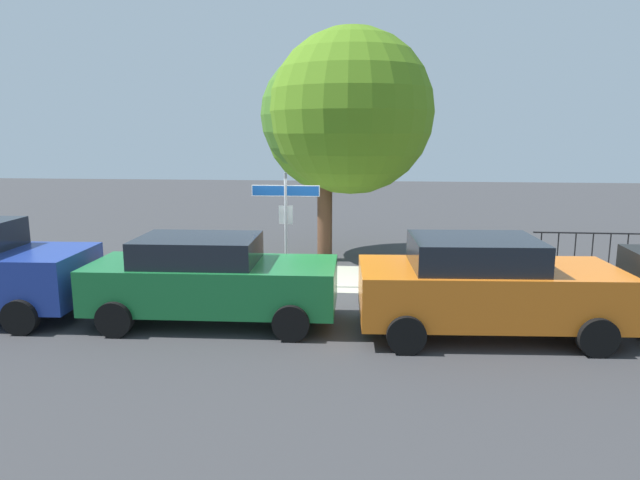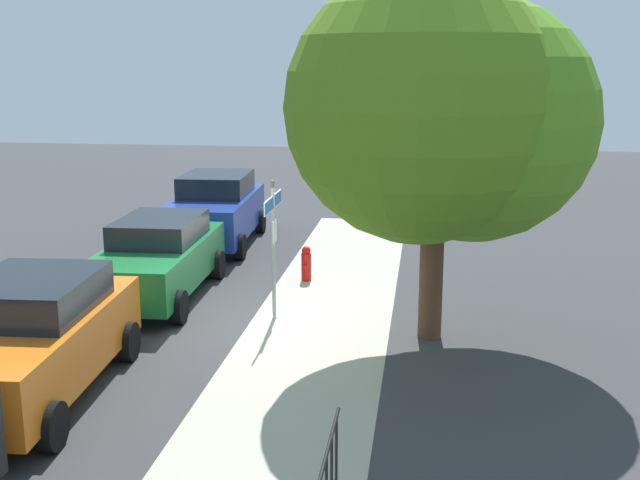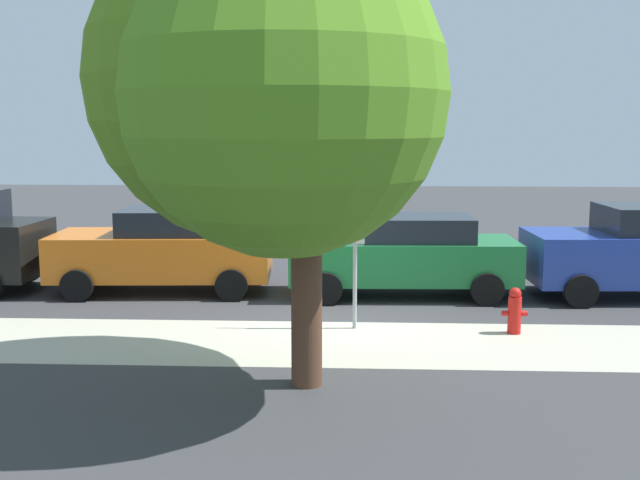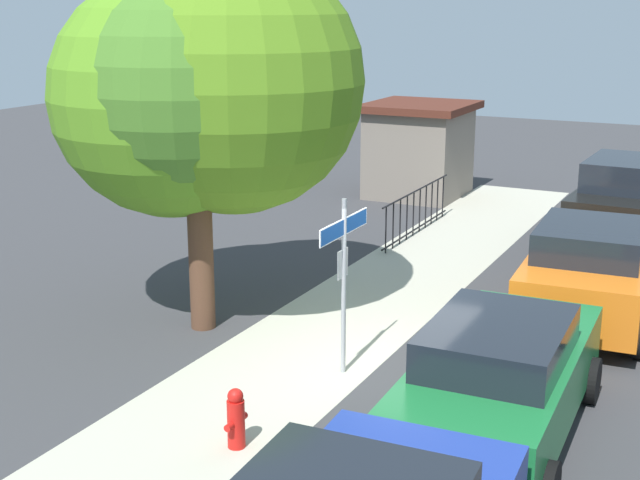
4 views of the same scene
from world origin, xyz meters
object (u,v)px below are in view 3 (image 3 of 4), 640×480
car_green (405,255)px  shade_tree (273,83)px  fire_hydrant (515,311)px  street_sign (355,224)px  car_orange (165,249)px

car_green → shade_tree: bearing=68.1°
car_green → fire_hydrant: (-1.64, 2.82, -0.46)m
car_green → street_sign: bearing=67.1°
car_green → car_orange: 4.95m
car_orange → fire_hydrant: bearing=152.1°
street_sign → shade_tree: 3.82m
shade_tree → fire_hydrant: size_ratio=7.97×
car_green → car_orange: (4.95, -0.19, 0.04)m
car_orange → shade_tree: bearing=113.3°
fire_hydrant → car_orange: bearing=-24.5°
street_sign → car_green: street_sign is taller
car_green → car_orange: size_ratio=1.01×
shade_tree → car_orange: bearing=-63.3°
street_sign → car_orange: bearing=-35.5°
shade_tree → car_orange: size_ratio=1.36×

